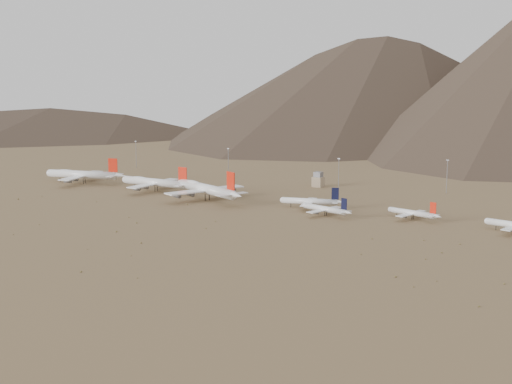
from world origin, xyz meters
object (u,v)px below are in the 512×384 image
Objects in this scene: widebody_west at (83,174)px; narrowbody_a at (311,201)px; widebody_centre at (155,182)px; control_tower at (318,180)px; widebody_east at (206,189)px; narrowbody_b at (326,209)px.

narrowbody_a is at bearing -14.71° from widebody_west.
control_tower is (95.53, 87.01, -1.78)m from widebody_centre.
widebody_centre is 129.23m from control_tower.
widebody_centre is at bearing -168.82° from widebody_east.
narrowbody_a is 91.32m from control_tower.
control_tower is at bearing 133.23° from narrowbody_b.
narrowbody_b is at bearing 18.24° from widebody_east.
widebody_west is 132.03m from widebody_east.
widebody_centre is at bearing 163.82° from narrowbody_a.
narrowbody_b is at bearing -59.80° from control_tower.
widebody_west reaches higher than narrowbody_b.
narrowbody_b is at bearing -19.09° from widebody_west.
widebody_west is at bearing 179.20° from widebody_centre.
widebody_west reaches higher than control_tower.
widebody_west is at bearing -162.79° from widebody_east.
narrowbody_a is (133.82, 4.11, -2.30)m from widebody_centre.
narrowbody_a is at bearing -65.21° from control_tower.
widebody_centre reaches higher than narrowbody_a.
widebody_east is (55.74, -9.12, 1.16)m from widebody_centre.
widebody_centre is at bearing -137.67° from control_tower.
widebody_east is at bearing -11.31° from widebody_centre.
narrowbody_a is (209.90, 5.73, -2.66)m from widebody_west.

